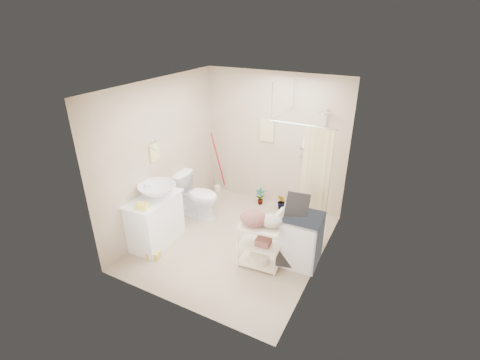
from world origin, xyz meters
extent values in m
plane|color=tan|center=(0.00, 0.00, 0.00)|extent=(3.20, 3.20, 0.00)
cube|color=silver|center=(0.00, 0.00, 2.60)|extent=(2.80, 3.20, 0.04)
cube|color=#BEAC93|center=(0.00, 1.60, 1.30)|extent=(2.80, 0.04, 2.60)
cube|color=#BEAC93|center=(0.00, -1.60, 1.30)|extent=(2.80, 0.04, 2.60)
cube|color=#BEAC93|center=(-1.40, 0.00, 1.30)|extent=(0.04, 3.20, 2.60)
cube|color=#BEAC93|center=(1.40, 0.00, 1.30)|extent=(0.04, 3.20, 2.60)
cube|color=white|center=(-1.16, -0.60, 0.42)|extent=(0.57, 0.98, 0.84)
imported|color=silver|center=(-1.12, -0.53, 0.95)|extent=(0.72, 0.72, 0.21)
cube|color=#F2E545|center=(-1.07, -0.93, 0.89)|extent=(0.19, 0.16, 0.09)
cube|color=#DBC447|center=(-0.94, -0.97, 0.08)|extent=(0.33, 0.29, 0.15)
imported|color=white|center=(-1.04, 0.45, 0.42)|extent=(0.84, 0.50, 0.85)
imported|color=#9B4930|center=(-0.16, 1.37, 0.18)|extent=(0.22, 0.18, 0.35)
imported|color=brown|center=(0.30, 1.37, 0.17)|extent=(0.24, 0.24, 0.34)
cube|color=beige|center=(-0.15, 1.58, 1.50)|extent=(0.28, 0.03, 0.42)
imported|color=white|center=(0.63, 1.50, 1.45)|extent=(0.13, 0.13, 0.26)
imported|color=#3B58AB|center=(0.76, 1.53, 1.41)|extent=(0.08, 0.08, 0.18)
cube|color=silver|center=(1.14, 0.03, 0.40)|extent=(0.57, 0.59, 0.81)
camera|label=1|loc=(2.33, -4.27, 3.50)|focal=26.00mm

